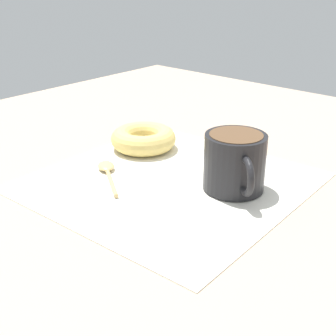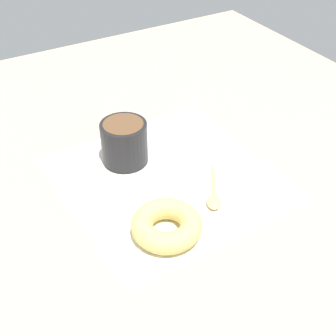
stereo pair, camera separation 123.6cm
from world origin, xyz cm
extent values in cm
cube|color=tan|center=(0.00, 0.00, -1.00)|extent=(120.00, 120.00, 2.00)
cube|color=white|center=(0.31, -2.31, 0.15)|extent=(36.29, 36.29, 0.30)
cylinder|color=black|center=(-3.91, 5.88, 4.16)|extent=(8.29, 8.29, 7.72)
cylinder|color=brown|center=(-3.91, 5.88, 7.82)|extent=(7.09, 7.09, 0.60)
torus|color=black|center=(-1.03, 9.44, 4.16)|extent=(3.99, 4.63, 5.23)
torus|color=#E5C66B|center=(-6.64, -13.85, 1.98)|extent=(10.74, 10.74, 3.35)
ellipsoid|color=#D8B772|center=(3.25, -12.10, 0.75)|extent=(4.00, 4.33, 0.90)
cylinder|color=#D8B772|center=(6.21, -7.68, 0.58)|extent=(5.40, 7.68, 0.56)
camera|label=1|loc=(45.19, 37.30, 28.68)|focal=50.00mm
camera|label=2|loc=(-31.35, -56.94, 51.84)|focal=50.00mm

